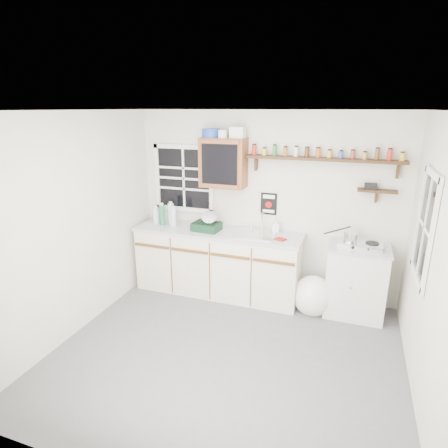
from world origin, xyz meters
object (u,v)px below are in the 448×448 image
object	(u,v)px
upper_cabinet	(223,163)
spice_shelf	(323,158)
dish_rack	(207,224)
main_cabinet	(218,262)
right_cabinet	(356,280)
hotplate	(361,244)

from	to	relation	value
upper_cabinet	spice_shelf	world-z (taller)	upper_cabinet
upper_cabinet	spice_shelf	bearing A→B (deg)	3.12
spice_shelf	dish_rack	size ratio (longest dim) A/B	4.97
main_cabinet	right_cabinet	xyz separation A→B (m)	(1.83, 0.03, -0.01)
upper_cabinet	hotplate	xyz separation A→B (m)	(1.81, -0.14, -0.88)
hotplate	spice_shelf	bearing A→B (deg)	164.95
right_cabinet	hotplate	xyz separation A→B (m)	(0.01, -0.02, 0.49)
main_cabinet	right_cabinet	bearing A→B (deg)	0.79
right_cabinet	spice_shelf	distance (m)	1.58
right_cabinet	spice_shelf	bearing A→B (deg)	160.60
dish_rack	hotplate	size ratio (longest dim) A/B	0.72
main_cabinet	spice_shelf	size ratio (longest dim) A/B	1.21
main_cabinet	right_cabinet	world-z (taller)	main_cabinet
right_cabinet	dish_rack	bearing A→B (deg)	-178.14
spice_shelf	hotplate	bearing A→B (deg)	-20.90
upper_cabinet	dish_rack	xyz separation A→B (m)	(-0.16, -0.18, -0.82)
right_cabinet	dish_rack	xyz separation A→B (m)	(-1.96, -0.06, 0.55)
spice_shelf	hotplate	xyz separation A→B (m)	(0.54, -0.21, -0.99)
upper_cabinet	main_cabinet	bearing A→B (deg)	-103.68
hotplate	right_cabinet	bearing A→B (deg)	125.02
right_cabinet	dish_rack	size ratio (longest dim) A/B	2.37
upper_cabinet	dish_rack	size ratio (longest dim) A/B	1.69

